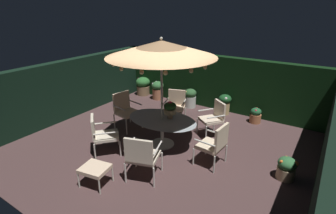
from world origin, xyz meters
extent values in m
cube|color=#493332|center=(0.00, 0.00, -0.01)|extent=(7.51, 6.69, 0.02)
cube|color=black|center=(0.00, 3.19, 0.91)|extent=(7.51, 0.30, 1.82)
cube|color=black|center=(-3.61, 0.00, 0.91)|extent=(0.30, 6.69, 1.82)
cube|color=black|center=(3.61, 0.00, 0.91)|extent=(0.30, 6.69, 1.82)
cylinder|color=silver|center=(-0.05, 0.00, 0.01)|extent=(0.62, 0.62, 0.03)
cylinder|color=silver|center=(-0.05, 0.00, 0.35)|extent=(0.09, 0.09, 0.70)
ellipsoid|color=#9CA6A8|center=(-0.05, 0.00, 0.72)|extent=(1.86, 1.23, 0.03)
cylinder|color=beige|center=(-0.05, 0.00, 1.21)|extent=(0.06, 0.06, 2.42)
cone|color=tan|center=(-0.05, 0.00, 2.48)|extent=(2.57, 2.57, 0.37)
sphere|color=beige|center=(-0.05, 0.00, 2.70)|extent=(0.07, 0.07, 0.07)
sphere|color=#F9DB8C|center=(1.06, 0.00, 2.19)|extent=(0.09, 0.09, 0.09)
sphere|color=#F9DB8C|center=(0.93, 0.53, 2.19)|extent=(0.09, 0.09, 0.09)
sphere|color=#F9DB8C|center=(0.66, 0.85, 2.19)|extent=(0.09, 0.09, 0.09)
sphere|color=#F9DB8C|center=(0.15, 1.10, 2.19)|extent=(0.09, 0.09, 0.09)
sphere|color=#F9DB8C|center=(-0.27, 1.09, 2.19)|extent=(0.09, 0.09, 0.09)
sphere|color=#F9DB8C|center=(-0.74, 0.88, 2.19)|extent=(0.09, 0.09, 0.09)
sphere|color=#F9DB8C|center=(-1.07, 0.44, 2.19)|extent=(0.09, 0.09, 0.09)
sphere|color=#F9DB8C|center=(-1.16, -0.03, 2.19)|extent=(0.09, 0.09, 0.09)
sphere|color=#F9DB8C|center=(-1.05, -0.50, 2.19)|extent=(0.09, 0.09, 0.09)
sphere|color=#F9DB8C|center=(-0.72, -0.88, 2.19)|extent=(0.09, 0.09, 0.09)
sphere|color=#F9DB8C|center=(-0.30, -1.08, 2.19)|extent=(0.09, 0.09, 0.09)
sphere|color=#F9DB8C|center=(0.23, -1.07, 2.19)|extent=(0.09, 0.09, 0.09)
sphere|color=#F9DB8C|center=(0.64, -0.86, 2.19)|extent=(0.09, 0.09, 0.09)
sphere|color=#F9DB8C|center=(0.97, -0.44, 2.19)|extent=(0.09, 0.09, 0.09)
cylinder|color=tan|center=(0.09, 0.15, 0.80)|extent=(0.14, 0.14, 0.13)
cylinder|color=tan|center=(0.09, 0.15, 0.93)|extent=(0.31, 0.31, 0.13)
ellipsoid|color=#1D471C|center=(0.09, 0.15, 1.06)|extent=(0.32, 0.32, 0.19)
sphere|color=red|center=(0.09, 0.15, 1.13)|extent=(0.11, 0.11, 0.11)
cylinder|color=silver|center=(0.02, -1.14, 0.23)|extent=(0.04, 0.04, 0.45)
cylinder|color=silver|center=(0.59, -0.95, 0.23)|extent=(0.04, 0.04, 0.45)
cylinder|color=silver|center=(0.20, -1.69, 0.23)|extent=(0.04, 0.04, 0.45)
cylinder|color=silver|center=(0.78, -1.50, 0.23)|extent=(0.04, 0.04, 0.45)
cube|color=beige|center=(0.40, -1.32, 0.49)|extent=(0.74, 0.73, 0.07)
cube|color=beige|center=(0.49, -1.58, 0.78)|extent=(0.57, 0.24, 0.51)
cylinder|color=silver|center=(0.11, -1.42, 0.74)|extent=(0.21, 0.54, 0.04)
cylinder|color=silver|center=(0.68, -1.22, 0.74)|extent=(0.21, 0.54, 0.04)
cylinder|color=silver|center=(1.06, -0.37, 0.21)|extent=(0.04, 0.04, 0.42)
cylinder|color=silver|center=(1.10, 0.20, 0.21)|extent=(0.04, 0.04, 0.42)
cylinder|color=silver|center=(1.58, -0.41, 0.21)|extent=(0.04, 0.04, 0.42)
cylinder|color=silver|center=(1.62, 0.16, 0.21)|extent=(0.04, 0.04, 0.42)
cube|color=beige|center=(1.34, -0.10, 0.45)|extent=(0.56, 0.59, 0.07)
cube|color=beige|center=(1.59, -0.12, 0.75)|extent=(0.10, 0.55, 0.52)
cylinder|color=silver|center=(1.32, -0.39, 0.66)|extent=(0.51, 0.07, 0.04)
cylinder|color=silver|center=(1.36, 0.18, 0.66)|extent=(0.51, 0.07, 0.04)
cylinder|color=silver|center=(0.83, 0.75, 0.22)|extent=(0.04, 0.04, 0.45)
cylinder|color=silver|center=(0.41, 1.07, 0.22)|extent=(0.04, 0.04, 0.45)
cylinder|color=silver|center=(1.15, 1.19, 0.22)|extent=(0.04, 0.04, 0.45)
cylinder|color=silver|center=(0.73, 1.50, 0.22)|extent=(0.04, 0.04, 0.45)
cube|color=beige|center=(0.78, 1.13, 0.48)|extent=(0.73, 0.73, 0.07)
cube|color=beige|center=(0.93, 1.33, 0.75)|extent=(0.44, 0.35, 0.46)
cylinder|color=silver|center=(0.99, 0.97, 0.68)|extent=(0.34, 0.44, 0.04)
cylinder|color=silver|center=(0.57, 1.28, 0.68)|extent=(0.34, 0.44, 0.04)
cylinder|color=beige|center=(-0.15, 1.14, 0.21)|extent=(0.04, 0.04, 0.42)
cylinder|color=beige|center=(-0.67, 0.96, 0.21)|extent=(0.04, 0.04, 0.42)
cylinder|color=beige|center=(-0.34, 1.69, 0.21)|extent=(0.04, 0.04, 0.42)
cylinder|color=beige|center=(-0.86, 1.52, 0.21)|extent=(0.04, 0.04, 0.42)
cube|color=beige|center=(-0.50, 1.33, 0.45)|extent=(0.69, 0.71, 0.07)
cube|color=beige|center=(-0.59, 1.59, 0.73)|extent=(0.52, 0.23, 0.48)
cylinder|color=beige|center=(-0.24, 1.41, 0.68)|extent=(0.21, 0.54, 0.04)
cylinder|color=beige|center=(-0.76, 1.24, 0.68)|extent=(0.21, 0.54, 0.04)
cylinder|color=silver|center=(-1.10, 0.49, 0.22)|extent=(0.04, 0.04, 0.45)
cylinder|color=silver|center=(-1.20, -0.09, 0.22)|extent=(0.04, 0.04, 0.45)
cylinder|color=silver|center=(-1.66, 0.59, 0.22)|extent=(0.04, 0.04, 0.45)
cylinder|color=silver|center=(-1.76, 0.01, 0.22)|extent=(0.04, 0.04, 0.45)
cube|color=beige|center=(-1.43, 0.25, 0.48)|extent=(0.65, 0.66, 0.07)
cube|color=beige|center=(-1.70, 0.30, 0.78)|extent=(0.16, 0.56, 0.53)
cylinder|color=silver|center=(-1.38, 0.54, 0.73)|extent=(0.54, 0.13, 0.04)
cylinder|color=silver|center=(-1.48, -0.04, 0.73)|extent=(0.54, 0.13, 0.04)
cylinder|color=beige|center=(-1.00, -0.63, 0.20)|extent=(0.04, 0.04, 0.40)
cylinder|color=beige|center=(-0.57, -1.01, 0.20)|extent=(0.04, 0.04, 0.40)
cylinder|color=beige|center=(-1.39, -1.07, 0.20)|extent=(0.04, 0.04, 0.40)
cylinder|color=beige|center=(-0.96, -1.45, 0.20)|extent=(0.04, 0.04, 0.40)
cube|color=beige|center=(-0.98, -1.04, 0.44)|extent=(0.80, 0.81, 0.07)
cube|color=beige|center=(-1.17, -1.25, 0.72)|extent=(0.45, 0.41, 0.49)
cylinder|color=beige|center=(-1.20, -0.85, 0.66)|extent=(0.40, 0.44, 0.04)
cylinder|color=beige|center=(-0.77, -1.23, 0.66)|extent=(0.40, 0.44, 0.04)
cylinder|color=beige|center=(-0.54, -1.90, 0.17)|extent=(0.03, 0.03, 0.33)
cylinder|color=beige|center=(-0.05, -1.81, 0.17)|extent=(0.03, 0.03, 0.33)
cylinder|color=beige|center=(-0.46, -2.33, 0.17)|extent=(0.03, 0.03, 0.33)
cylinder|color=beige|center=(0.03, -2.24, 0.17)|extent=(0.03, 0.03, 0.33)
cube|color=beige|center=(-0.26, -2.07, 0.37)|extent=(0.61, 0.56, 0.08)
cylinder|color=olive|center=(-2.97, 2.88, 0.18)|extent=(0.50, 0.50, 0.36)
ellipsoid|color=#2B692E|center=(-2.97, 2.88, 0.52)|extent=(0.56, 0.56, 0.39)
sphere|color=#A43E7E|center=(-2.76, 2.89, 0.57)|extent=(0.11, 0.11, 0.11)
sphere|color=#BE3B82|center=(-2.89, 3.05, 0.55)|extent=(0.06, 0.06, 0.06)
sphere|color=#C03783|center=(-3.03, 3.02, 0.62)|extent=(0.06, 0.06, 0.06)
sphere|color=#B74674|center=(-3.16, 2.87, 0.60)|extent=(0.10, 0.10, 0.10)
sphere|color=#BB2A75|center=(-3.03, 2.72, 0.57)|extent=(0.06, 0.06, 0.06)
sphere|color=#BA2B79|center=(-2.92, 2.76, 0.54)|extent=(0.11, 0.11, 0.11)
cylinder|color=#A9663F|center=(1.57, 2.70, 0.14)|extent=(0.34, 0.34, 0.27)
ellipsoid|color=#1F552E|center=(1.57, 2.70, 0.36)|extent=(0.32, 0.32, 0.22)
sphere|color=red|center=(1.64, 2.71, 0.37)|extent=(0.09, 0.09, 0.09)
sphere|color=red|center=(1.55, 2.81, 0.40)|extent=(0.10, 0.10, 0.10)
sphere|color=red|center=(1.46, 2.66, 0.36)|extent=(0.09, 0.09, 0.09)
sphere|color=#CD2E40|center=(1.59, 2.60, 0.43)|extent=(0.07, 0.07, 0.07)
cylinder|color=tan|center=(0.51, 2.82, 0.20)|extent=(0.34, 0.34, 0.41)
ellipsoid|color=#184921|center=(0.51, 2.82, 0.52)|extent=(0.41, 0.41, 0.29)
sphere|color=beige|center=(0.64, 2.81, 0.55)|extent=(0.09, 0.09, 0.09)
sphere|color=silver|center=(0.58, 2.97, 0.56)|extent=(0.06, 0.06, 0.06)
sphere|color=silver|center=(0.43, 2.97, 0.53)|extent=(0.09, 0.09, 0.09)
sphere|color=silver|center=(0.36, 2.78, 0.55)|extent=(0.07, 0.07, 0.07)
sphere|color=silver|center=(0.47, 2.72, 0.60)|extent=(0.08, 0.08, 0.08)
sphere|color=silver|center=(0.58, 2.69, 0.59)|extent=(0.10, 0.10, 0.10)
cylinder|color=silver|center=(-0.74, 2.74, 0.20)|extent=(0.40, 0.40, 0.39)
ellipsoid|color=#2B552C|center=(-0.74, 2.74, 0.51)|extent=(0.43, 0.43, 0.30)
sphere|color=#F4BF4C|center=(-0.64, 2.72, 0.59)|extent=(0.09, 0.09, 0.09)
sphere|color=#E9CD49|center=(-0.79, 2.85, 0.55)|extent=(0.09, 0.09, 0.09)
sphere|color=#ECBD57|center=(-0.81, 2.59, 0.58)|extent=(0.07, 0.07, 0.07)
cylinder|color=#B06F4D|center=(-2.18, 2.78, 0.20)|extent=(0.40, 0.40, 0.41)
ellipsoid|color=#2E6131|center=(-2.18, 2.78, 0.53)|extent=(0.46, 0.46, 0.32)
sphere|color=silver|center=(-2.03, 2.77, 0.58)|extent=(0.07, 0.07, 0.07)
sphere|color=beige|center=(-2.17, 2.94, 0.59)|extent=(0.07, 0.07, 0.07)
sphere|color=silver|center=(-2.33, 2.89, 0.64)|extent=(0.06, 0.06, 0.06)
sphere|color=silver|center=(-2.32, 2.67, 0.61)|extent=(0.07, 0.07, 0.07)
sphere|color=silver|center=(-2.15, 2.64, 0.58)|extent=(0.07, 0.07, 0.07)
cylinder|color=tan|center=(2.91, 0.25, 0.13)|extent=(0.36, 0.36, 0.27)
ellipsoid|color=#2F6537|center=(2.91, 0.25, 0.37)|extent=(0.37, 0.37, 0.26)
sphere|color=orange|center=(3.06, 0.27, 0.41)|extent=(0.11, 0.11, 0.11)
sphere|color=orange|center=(2.93, 0.33, 0.42)|extent=(0.08, 0.08, 0.08)
sphere|color=orange|center=(2.87, 0.34, 0.44)|extent=(0.09, 0.09, 0.09)
sphere|color=orange|center=(2.81, 0.23, 0.44)|extent=(0.07, 0.07, 0.07)
sphere|color=orange|center=(2.81, 0.13, 0.44)|extent=(0.07, 0.07, 0.07)
sphere|color=#DE7840|center=(2.94, 0.13, 0.38)|extent=(0.09, 0.09, 0.09)
camera|label=1|loc=(3.37, -4.91, 3.44)|focal=27.93mm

